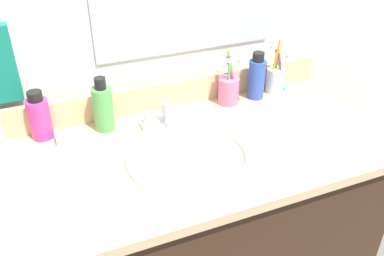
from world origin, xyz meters
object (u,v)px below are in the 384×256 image
at_px(bottle_shampoo_blue, 257,77).
at_px(soap_bar, 67,137).
at_px(bottle_soap_pink, 39,117).
at_px(cup_white_ceramic, 276,78).
at_px(cup_pink, 229,89).
at_px(bottle_toner_green, 103,107).
at_px(faucet, 166,115).

bearing_deg(bottle_shampoo_blue, soap_bar, -177.48).
relative_size(bottle_soap_pink, cup_white_ceramic, 0.78).
relative_size(bottle_soap_pink, soap_bar, 2.34).
xyz_separation_m(bottle_soap_pink, cup_white_ceramic, (0.80, -0.01, -0.02)).
bearing_deg(bottle_soap_pink, bottle_shampoo_blue, -1.55).
height_order(bottle_soap_pink, cup_pink, cup_pink).
relative_size(bottle_toner_green, cup_pink, 0.89).
xyz_separation_m(bottle_shampoo_blue, cup_white_ceramic, (0.09, 0.01, -0.02)).
relative_size(faucet, cup_white_ceramic, 0.83).
relative_size(bottle_shampoo_blue, cup_pink, 0.86).
relative_size(cup_pink, soap_bar, 2.98).
distance_m(faucet, cup_pink, 0.25).
bearing_deg(cup_pink, faucet, -169.25).
distance_m(faucet, bottle_toner_green, 0.19).
height_order(faucet, bottle_soap_pink, bottle_soap_pink).
bearing_deg(bottle_toner_green, bottle_soap_pink, 172.13).
height_order(bottle_toner_green, bottle_shampoo_blue, bottle_toner_green).
xyz_separation_m(bottle_toner_green, cup_white_ceramic, (0.61, 0.02, -0.02)).
bearing_deg(bottle_toner_green, faucet, -12.70).
height_order(bottle_toner_green, cup_pink, cup_pink).
bearing_deg(cup_pink, bottle_soap_pink, 178.09).
distance_m(bottle_toner_green, cup_pink, 0.42).
distance_m(bottle_toner_green, soap_bar, 0.14).
height_order(faucet, cup_white_ceramic, cup_white_ceramic).
xyz_separation_m(bottle_toner_green, soap_bar, (-0.12, -0.02, -0.06)).
relative_size(faucet, bottle_soap_pink, 1.07).
bearing_deg(faucet, cup_white_ceramic, 7.67).
bearing_deg(soap_bar, cup_white_ceramic, 3.12).
bearing_deg(cup_white_ceramic, bottle_toner_green, -178.38).
bearing_deg(bottle_shampoo_blue, bottle_soap_pink, 178.45).
height_order(cup_pink, cup_white_ceramic, cup_white_ceramic).
height_order(faucet, bottle_shampoo_blue, bottle_shampoo_blue).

